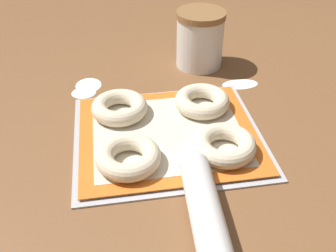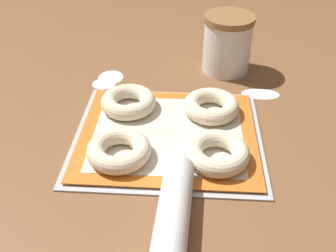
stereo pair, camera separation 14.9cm
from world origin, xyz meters
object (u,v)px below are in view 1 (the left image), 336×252
object	(u,v)px
bagel_front_right	(224,145)
rolling_pin	(210,230)
baking_tray	(168,135)
bagel_back_right	(202,101)
bagel_back_left	(119,107)
flour_canister	(200,39)
bagel_front_left	(128,157)

from	to	relation	value
bagel_front_right	rolling_pin	size ratio (longest dim) A/B	0.31
baking_tray	bagel_front_right	world-z (taller)	bagel_front_right
rolling_pin	bagel_back_right	bearing A→B (deg)	78.61
bagel_front_right	baking_tray	bearing A→B (deg)	141.62
baking_tray	rolling_pin	size ratio (longest dim) A/B	0.98
bagel_back_left	flour_canister	world-z (taller)	flour_canister
bagel_back_left	bagel_back_right	world-z (taller)	same
baking_tray	bagel_back_right	size ratio (longest dim) A/B	3.15
bagel_front_left	flour_canister	xyz separation A→B (m)	(0.23, 0.39, 0.05)
bagel_back_left	bagel_front_right	bearing A→B (deg)	-40.08
baking_tray	bagel_back_left	world-z (taller)	bagel_back_left
baking_tray	bagel_back_right	distance (m)	0.13
bagel_front_left	bagel_front_right	world-z (taller)	same
baking_tray	bagel_front_left	world-z (taller)	bagel_front_left
bagel_back_left	bagel_back_right	size ratio (longest dim) A/B	1.00
baking_tray	flour_canister	distance (m)	0.35
bagel_front_left	bagel_back_right	xyz separation A→B (m)	(0.18, 0.17, 0.00)
bagel_front_left	bagel_back_left	size ratio (longest dim) A/B	1.00
baking_tray	flour_canister	size ratio (longest dim) A/B	2.60
bagel_back_right	baking_tray	bearing A→B (deg)	-138.98
bagel_front_right	bagel_front_left	bearing A→B (deg)	-178.79
bagel_front_right	bagel_back_right	xyz separation A→B (m)	(-0.01, 0.16, 0.00)
flour_canister	rolling_pin	size ratio (longest dim) A/B	0.38
bagel_front_left	bagel_back_right	world-z (taller)	same
bagel_front_right	bagel_back_left	world-z (taller)	same
rolling_pin	bagel_front_left	bearing A→B (deg)	120.33
baking_tray	flour_canister	world-z (taller)	flour_canister
bagel_front_left	bagel_front_right	xyz separation A→B (m)	(0.19, 0.00, 0.00)
bagel_front_left	rolling_pin	bearing A→B (deg)	-59.67
bagel_front_left	bagel_front_right	bearing A→B (deg)	1.21
rolling_pin	bagel_front_right	bearing A→B (deg)	67.93
bagel_back_right	bagel_front_left	bearing A→B (deg)	-138.18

